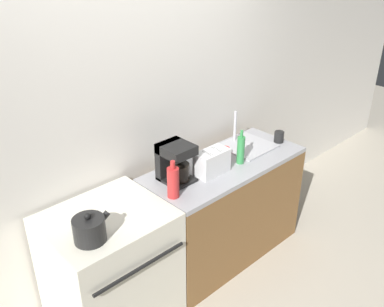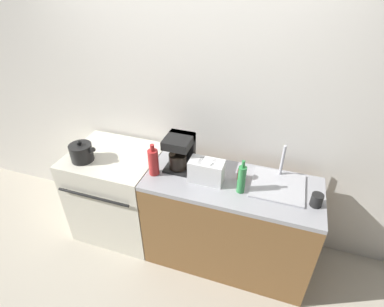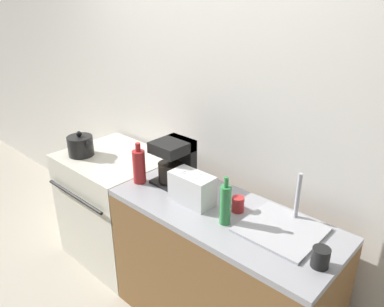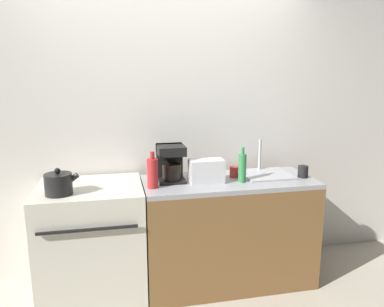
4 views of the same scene
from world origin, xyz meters
name	(u,v)px [view 1 (image 1 of 4)]	position (x,y,z in m)	size (l,w,h in m)	color
ground_plane	(206,298)	(0.00, 0.00, 0.00)	(12.00, 12.00, 0.00)	beige
wall_back	(140,115)	(0.00, 0.72, 1.30)	(8.00, 0.05, 2.60)	silver
stove	(111,268)	(-0.60, 0.33, 0.46)	(0.79, 0.70, 0.89)	silver
counter_block	(224,209)	(0.49, 0.29, 0.45)	(1.38, 0.58, 0.89)	brown
kettle	(90,229)	(-0.79, 0.19, 0.97)	(0.24, 0.19, 0.19)	black
toaster	(212,162)	(0.29, 0.25, 0.98)	(0.27, 0.14, 0.18)	white
coffee_maker	(174,161)	(0.03, 0.37, 1.04)	(0.21, 0.24, 0.29)	black
sink_tray	(247,145)	(0.83, 0.36, 0.91)	(0.40, 0.38, 0.28)	#B7B7BC
bottle_red	(173,182)	(-0.13, 0.20, 1.01)	(0.08, 0.08, 0.27)	#B72828
bottle_green	(241,150)	(0.57, 0.21, 1.01)	(0.06, 0.06, 0.28)	#338C47
cup_black	(279,137)	(1.10, 0.23, 0.94)	(0.08, 0.08, 0.10)	black
cup_red	(225,152)	(0.55, 0.35, 0.94)	(0.07, 0.07, 0.09)	red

